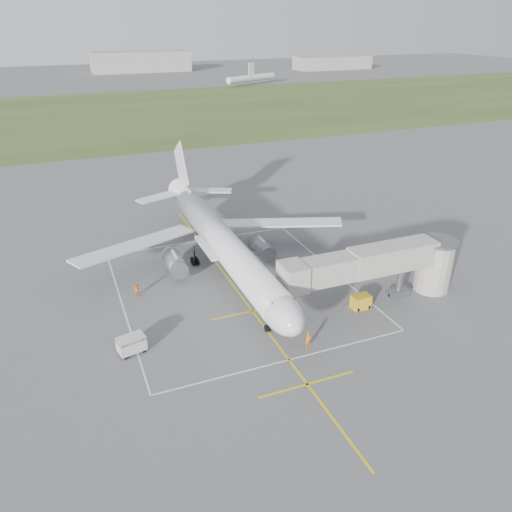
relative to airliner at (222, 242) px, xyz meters
name	(u,v)px	position (x,y,z in m)	size (l,w,h in m)	color
ground	(225,274)	(0.00, -0.75, -4.39)	(700.00, 700.00, 0.00)	#58585A
grass_strip	(106,115)	(0.00, 129.25, -4.38)	(700.00, 120.00, 0.02)	#3C4D21
apron_markings	(240,294)	(0.00, -6.57, -4.38)	(28.20, 60.00, 0.01)	yellow
airliner	(222,242)	(0.00, 0.00, 0.00)	(38.93, 46.75, 13.52)	silver
jet_bridge	(386,265)	(15.72, -14.25, 0.35)	(23.40, 5.00, 7.20)	#A69E95
gpu_unit	(361,302)	(12.19, -14.87, -3.58)	(2.23, 1.61, 1.64)	gold
baggage_cart	(132,345)	(-14.46, -13.61, -3.42)	(3.05, 2.23, 1.91)	silver
ramp_worker_nose	(308,340)	(2.80, -19.51, -3.52)	(0.64, 0.42, 1.75)	orange
ramp_worker_wing	(137,289)	(-11.87, -1.90, -3.57)	(0.80, 0.62, 1.65)	orange
distant_hangars	(46,68)	(-16.15, 264.44, 0.78)	(345.00, 49.00, 12.00)	gray
distant_aircraft	(105,88)	(5.85, 176.62, -0.80)	(170.40, 46.83, 8.85)	silver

